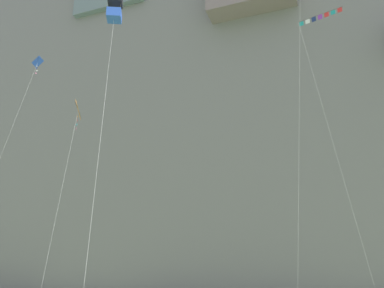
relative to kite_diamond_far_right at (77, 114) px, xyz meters
name	(u,v)px	position (x,y,z in m)	size (l,w,h in m)	color
cliff_face	(271,76)	(15.41, 32.67, 17.78)	(180.00, 32.72, 72.39)	gray
kite_diamond_far_right	(77,114)	(0.00, 0.00, 0.00)	(2.86, 6.46, 19.93)	orange
kite_diamond_high_center	(33,75)	(-8.81, 2.28, 7.14)	(2.72, 5.65, 28.30)	blue
kite_banner_upper_left	(322,28)	(24.24, 5.76, 8.09)	(4.43, 2.66, 28.17)	black
kite_box_mid_left	(115,8)	(10.57, -10.65, 2.30)	(3.37, 5.66, 21.73)	black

